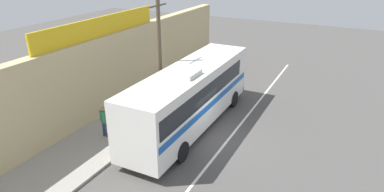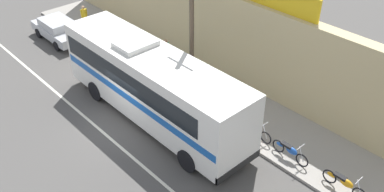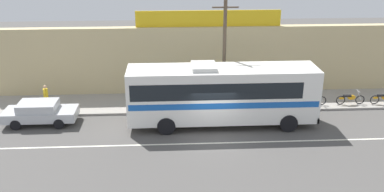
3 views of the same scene
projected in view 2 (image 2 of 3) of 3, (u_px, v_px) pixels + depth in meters
name	position (u px, v px, depth m)	size (l,w,h in m)	color
ground_plane	(119.00, 127.00, 20.15)	(70.00, 70.00, 0.00)	#4F4C49
sidewalk_slab	(198.00, 85.00, 23.02)	(30.00, 3.60, 0.14)	gray
storefront_facade	(227.00, 35.00, 22.91)	(30.00, 0.70, 4.80)	tan
road_center_stripe	(105.00, 134.00, 19.70)	(30.00, 0.14, 0.01)	silver
intercity_bus	(151.00, 82.00, 19.59)	(11.07, 2.68, 3.78)	white
parked_car	(58.00, 29.00, 27.33)	(4.31, 1.90, 1.37)	#B7BABF
utility_pole	(192.00, 36.00, 19.54)	(1.60, 0.22, 7.13)	brown
motorcycle_green	(344.00, 183.00, 16.36)	(1.93, 0.56, 0.94)	black
motorcycle_orange	(290.00, 151.00, 17.89)	(1.84, 0.56, 0.94)	black
motorcycle_black	(254.00, 129.00, 19.13)	(1.93, 0.56, 0.94)	black
pedestrian_far_right	(84.00, 15.00, 28.37)	(0.30, 0.48, 1.59)	black
pedestrian_far_left	(166.00, 51.00, 24.00)	(0.30, 0.48, 1.74)	navy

